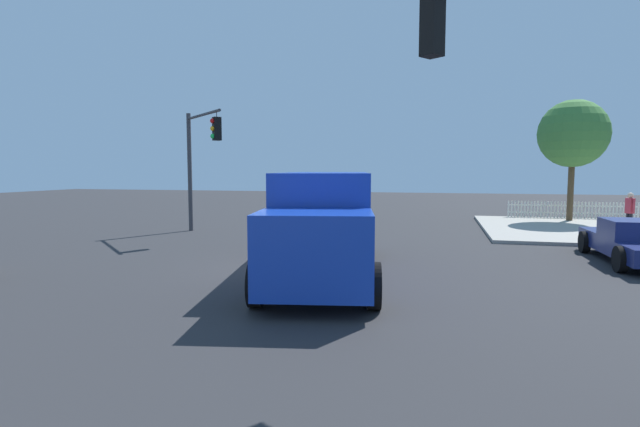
% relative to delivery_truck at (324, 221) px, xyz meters
% --- Properties ---
extents(ground_plane, '(100.00, 100.00, 0.00)m').
position_rel_delivery_truck_xyz_m(ground_plane, '(1.41, -0.23, -1.49)').
color(ground_plane, '#2B2B2D').
extents(sidewalk_corner_near, '(10.66, 10.66, 0.14)m').
position_rel_delivery_truck_xyz_m(sidewalk_corner_near, '(-10.56, -12.19, -1.42)').
color(sidewalk_corner_near, '#9E998E').
rests_on(sidewalk_corner_near, ground).
extents(delivery_truck, '(4.12, 8.82, 2.83)m').
position_rel_delivery_truck_xyz_m(delivery_truck, '(0.00, 0.00, 0.00)').
color(delivery_truck, '#1438AD').
rests_on(delivery_truck, ground).
extents(traffic_light_primary, '(3.04, 2.87, 5.57)m').
position_rel_delivery_truck_xyz_m(traffic_light_primary, '(7.48, -6.83, 2.18)').
color(traffic_light_primary, '#38383D').
rests_on(traffic_light_primary, ground).
extents(traffic_light_secondary, '(3.33, 2.53, 6.20)m').
position_rel_delivery_truck_xyz_m(traffic_light_secondary, '(-4.90, 6.33, 2.57)').
color(traffic_light_secondary, '#38383D').
rests_on(traffic_light_secondary, ground).
extents(pickup_navy, '(2.28, 5.21, 1.38)m').
position_rel_delivery_truck_xyz_m(pickup_navy, '(-9.16, -3.67, -0.76)').
color(pickup_navy, navy).
rests_on(pickup_navy, ground).
extents(pedestrian_near_corner, '(0.33, 0.50, 1.79)m').
position_rel_delivery_truck_xyz_m(pedestrian_near_corner, '(-11.21, -10.43, -0.32)').
color(pedestrian_near_corner, black).
rests_on(pedestrian_near_corner, sidewalk_corner_near).
extents(picket_fence_run, '(6.94, 0.05, 0.95)m').
position_rel_delivery_truck_xyz_m(picket_fence_run, '(-10.56, -17.28, -0.87)').
color(picket_fence_run, silver).
rests_on(picket_fence_run, sidewalk_corner_near).
extents(shade_tree_near, '(3.65, 3.65, 6.57)m').
position_rel_delivery_truck_xyz_m(shade_tree_near, '(-10.13, -15.86, 3.37)').
color(shade_tree_near, brown).
rests_on(shade_tree_near, sidewalk_corner_near).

